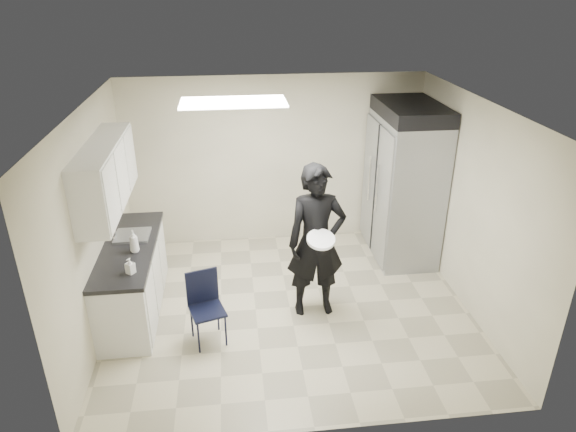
{
  "coord_description": "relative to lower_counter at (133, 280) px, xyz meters",
  "views": [
    {
      "loc": [
        -0.66,
        -5.44,
        3.86
      ],
      "look_at": [
        0.0,
        0.2,
        1.2
      ],
      "focal_mm": 32.0,
      "sensor_mm": 36.0,
      "label": 1
    }
  ],
  "objects": [
    {
      "name": "bucket_lid",
      "position": [
        2.27,
        -0.53,
        0.7
      ],
      "size": [
        0.34,
        0.34,
        0.04
      ],
      "primitive_type": "cylinder",
      "rotation": [
        0.0,
        0.0,
        0.03
      ],
      "color": "white",
      "rests_on": "man_tuxedo"
    },
    {
      "name": "towel_dispenser",
      "position": [
        -0.19,
        1.15,
        1.19
      ],
      "size": [
        0.22,
        0.3,
        0.35
      ],
      "primitive_type": "cube",
      "color": "black",
      "rests_on": "left_wall"
    },
    {
      "name": "soap_bottle_a",
      "position": [
        0.11,
        -0.15,
        0.62
      ],
      "size": [
        0.14,
        0.14,
        0.28
      ],
      "primitive_type": "imported",
      "rotation": [
        0.0,
        0.0,
        0.34
      ],
      "color": "silver",
      "rests_on": "countertop"
    },
    {
      "name": "ceiling_panel",
      "position": [
        1.35,
        0.2,
        2.14
      ],
      "size": [
        1.2,
        0.6,
        0.02
      ],
      "primitive_type": "cube",
      "color": "white",
      "rests_on": "ceiling"
    },
    {
      "name": "faucet",
      "position": [
        -0.18,
        0.25,
        0.59
      ],
      "size": [
        0.02,
        0.02,
        0.24
      ],
      "primitive_type": "cylinder",
      "color": "silver",
      "rests_on": "countertop"
    },
    {
      "name": "right_wall",
      "position": [
        4.2,
        -0.2,
        0.87
      ],
      "size": [
        0.0,
        4.0,
        4.0
      ],
      "primitive_type": "plane",
      "rotation": [
        1.57,
        0.0,
        -1.57
      ],
      "color": "beige",
      "rests_on": "floor"
    },
    {
      "name": "notice_sticker_left",
      "position": [
        -0.29,
        -0.1,
        0.79
      ],
      "size": [
        0.0,
        0.12,
        0.07
      ],
      "primitive_type": "cube",
      "color": "yellow",
      "rests_on": "left_wall"
    },
    {
      "name": "upper_cabinets",
      "position": [
        -0.13,
        0.0,
        1.4
      ],
      "size": [
        0.35,
        1.8,
        0.75
      ],
      "primitive_type": "cube",
      "color": "silver",
      "rests_on": "left_wall"
    },
    {
      "name": "countertop",
      "position": [
        0.0,
        0.0,
        0.46
      ],
      "size": [
        0.64,
        1.95,
        0.05
      ],
      "primitive_type": "cube",
      "color": "black",
      "rests_on": "lower_counter"
    },
    {
      "name": "back_wall",
      "position": [
        1.95,
        1.8,
        0.87
      ],
      "size": [
        4.5,
        0.0,
        4.5
      ],
      "primitive_type": "plane",
      "rotation": [
        1.57,
        0.0,
        0.0
      ],
      "color": "beige",
      "rests_on": "floor"
    },
    {
      "name": "soap_bottle_b",
      "position": [
        0.14,
        -0.64,
        0.57
      ],
      "size": [
        0.12,
        0.12,
        0.18
      ],
      "primitive_type": "imported",
      "rotation": [
        0.0,
        0.0,
        -0.64
      ],
      "color": "#B5B8C2",
      "rests_on": "countertop"
    },
    {
      "name": "notice_sticker_right",
      "position": [
        -0.29,
        0.1,
        0.75
      ],
      "size": [
        0.0,
        0.12,
        0.07
      ],
      "primitive_type": "cube",
      "color": "yellow",
      "rests_on": "left_wall"
    },
    {
      "name": "commercial_fridge",
      "position": [
        3.78,
        1.07,
        0.62
      ],
      "size": [
        0.8,
        1.35,
        2.1
      ],
      "primitive_type": "cube",
      "color": "gray",
      "rests_on": "floor"
    },
    {
      "name": "man_tuxedo",
      "position": [
        2.26,
        -0.28,
        0.54
      ],
      "size": [
        0.73,
        0.5,
        1.94
      ],
      "primitive_type": "imported",
      "rotation": [
        0.0,
        0.0,
        0.03
      ],
      "color": "black",
      "rests_on": "floor"
    },
    {
      "name": "fridge_compressor",
      "position": [
        3.78,
        1.07,
        1.77
      ],
      "size": [
        0.8,
        1.35,
        0.2
      ],
      "primitive_type": "cube",
      "color": "black",
      "rests_on": "commercial_fridge"
    },
    {
      "name": "lower_counter",
      "position": [
        0.0,
        0.0,
        0.0
      ],
      "size": [
        0.6,
        1.9,
        0.86
      ],
      "primitive_type": "cube",
      "color": "silver",
      "rests_on": "floor"
    },
    {
      "name": "floor",
      "position": [
        1.95,
        -0.2,
        -0.43
      ],
      "size": [
        4.5,
        4.5,
        0.0
      ],
      "primitive_type": "plane",
      "color": "#B6AD8F",
      "rests_on": "ground"
    },
    {
      "name": "folding_chair",
      "position": [
        0.94,
        -0.75,
        -0.01
      ],
      "size": [
        0.46,
        0.46,
        0.84
      ],
      "primitive_type": "cube",
      "rotation": [
        0.0,
        0.0,
        0.29
      ],
      "color": "black",
      "rests_on": "floor"
    },
    {
      "name": "ceiling",
      "position": [
        1.95,
        -0.2,
        2.17
      ],
      "size": [
        4.5,
        4.5,
        0.0
      ],
      "primitive_type": "plane",
      "rotation": [
        3.14,
        0.0,
        0.0
      ],
      "color": "silver",
      "rests_on": "back_wall"
    },
    {
      "name": "sink",
      "position": [
        0.02,
        0.25,
        0.44
      ],
      "size": [
        0.42,
        0.4,
        0.14
      ],
      "primitive_type": "cube",
      "color": "gray",
      "rests_on": "countertop"
    },
    {
      "name": "left_wall",
      "position": [
        -0.3,
        -0.2,
        0.87
      ],
      "size": [
        0.0,
        4.0,
        4.0
      ],
      "primitive_type": "plane",
      "rotation": [
        1.57,
        0.0,
        1.57
      ],
      "color": "beige",
      "rests_on": "floor"
    }
  ]
}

